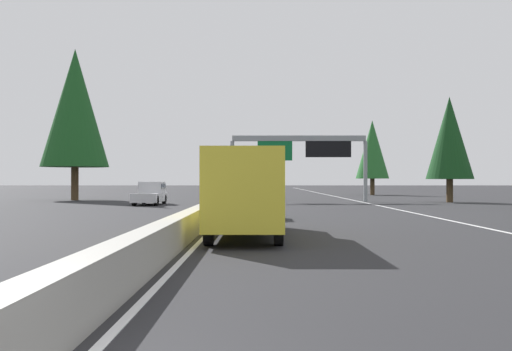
{
  "coord_description": "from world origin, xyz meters",
  "views": [
    {
      "loc": [
        -4.86,
        -2.14,
        1.98
      ],
      "look_at": [
        54.47,
        -1.87,
        2.48
      ],
      "focal_mm": 40.02,
      "sensor_mm": 36.0,
      "label": 1
    }
  ],
  "objects_px": {
    "sedan_distant_b": "(254,205)",
    "conifer_right_mid": "(450,138)",
    "sedan_mid_left": "(257,188)",
    "box_truck_mid_center": "(246,191)",
    "oncoming_near": "(151,193)",
    "conifer_left_near": "(75,108)",
    "sedan_far_left": "(256,193)",
    "sign_gantry_overhead": "(301,149)",
    "conifer_right_far": "(372,150)"
  },
  "relations": [
    {
      "from": "sedan_far_left",
      "to": "conifer_left_near",
      "type": "bearing_deg",
      "value": 92.32
    },
    {
      "from": "box_truck_mid_center",
      "to": "conifer_left_near",
      "type": "bearing_deg",
      "value": 25.97
    },
    {
      "from": "box_truck_mid_center",
      "to": "conifer_right_mid",
      "type": "height_order",
      "value": "conifer_right_mid"
    },
    {
      "from": "oncoming_near",
      "to": "conifer_left_near",
      "type": "distance_m",
      "value": 16.1
    },
    {
      "from": "oncoming_near",
      "to": "conifer_right_far",
      "type": "bearing_deg",
      "value": 141.66
    },
    {
      "from": "oncoming_near",
      "to": "conifer_right_mid",
      "type": "xyz_separation_m",
      "value": [
        4.88,
        -26.01,
        4.87
      ]
    },
    {
      "from": "conifer_left_near",
      "to": "sedan_mid_left",
      "type": "bearing_deg",
      "value": -25.28
    },
    {
      "from": "sedan_distant_b",
      "to": "box_truck_mid_center",
      "type": "bearing_deg",
      "value": 178.77
    },
    {
      "from": "sedan_distant_b",
      "to": "oncoming_near",
      "type": "bearing_deg",
      "value": 27.38
    },
    {
      "from": "sign_gantry_overhead",
      "to": "oncoming_near",
      "type": "bearing_deg",
      "value": 116.02
    },
    {
      "from": "conifer_right_far",
      "to": "oncoming_near",
      "type": "bearing_deg",
      "value": 141.66
    },
    {
      "from": "conifer_right_mid",
      "to": "conifer_right_far",
      "type": "relative_size",
      "value": 0.94
    },
    {
      "from": "sedan_mid_left",
      "to": "oncoming_near",
      "type": "bearing_deg",
      "value": 169.95
    },
    {
      "from": "sign_gantry_overhead",
      "to": "sedan_mid_left",
      "type": "bearing_deg",
      "value": 5.68
    },
    {
      "from": "conifer_right_far",
      "to": "sedan_distant_b",
      "type": "bearing_deg",
      "value": 161.66
    },
    {
      "from": "conifer_right_mid",
      "to": "conifer_right_far",
      "type": "distance_m",
      "value": 25.77
    },
    {
      "from": "sedan_mid_left",
      "to": "conifer_right_mid",
      "type": "distance_m",
      "value": 46.96
    },
    {
      "from": "sign_gantry_overhead",
      "to": "conifer_right_far",
      "type": "height_order",
      "value": "conifer_right_far"
    },
    {
      "from": "sedan_mid_left",
      "to": "oncoming_near",
      "type": "height_order",
      "value": "oncoming_near"
    },
    {
      "from": "sedan_mid_left",
      "to": "conifer_right_far",
      "type": "height_order",
      "value": "conifer_right_far"
    },
    {
      "from": "conifer_right_mid",
      "to": "conifer_left_near",
      "type": "distance_m",
      "value": 36.01
    },
    {
      "from": "sedan_far_left",
      "to": "conifer_right_far",
      "type": "relative_size",
      "value": 0.43
    },
    {
      "from": "conifer_right_mid",
      "to": "conifer_right_far",
      "type": "height_order",
      "value": "conifer_right_far"
    },
    {
      "from": "conifer_right_far",
      "to": "conifer_left_near",
      "type": "bearing_deg",
      "value": 121.37
    },
    {
      "from": "box_truck_mid_center",
      "to": "sedan_far_left",
      "type": "xyz_separation_m",
      "value": [
        37.3,
        -0.21,
        -0.93
      ]
    },
    {
      "from": "box_truck_mid_center",
      "to": "conifer_right_far",
      "type": "relative_size",
      "value": 0.84
    },
    {
      "from": "sedan_mid_left",
      "to": "oncoming_near",
      "type": "distance_m",
      "value": 48.92
    },
    {
      "from": "sedan_distant_b",
      "to": "conifer_right_mid",
      "type": "bearing_deg",
      "value": -39.16
    },
    {
      "from": "box_truck_mid_center",
      "to": "sedan_distant_b",
      "type": "height_order",
      "value": "box_truck_mid_center"
    },
    {
      "from": "sedan_distant_b",
      "to": "sedan_mid_left",
      "type": "height_order",
      "value": "same"
    },
    {
      "from": "oncoming_near",
      "to": "conifer_left_near",
      "type": "relative_size",
      "value": 0.37
    },
    {
      "from": "box_truck_mid_center",
      "to": "sedan_mid_left",
      "type": "distance_m",
      "value": 74.68
    },
    {
      "from": "sedan_far_left",
      "to": "conifer_left_near",
      "type": "height_order",
      "value": "conifer_left_near"
    },
    {
      "from": "sedan_far_left",
      "to": "conifer_right_far",
      "type": "xyz_separation_m",
      "value": [
        19.79,
        -15.63,
        5.46
      ]
    },
    {
      "from": "box_truck_mid_center",
      "to": "sedan_mid_left",
      "type": "bearing_deg",
      "value": -0.14
    },
    {
      "from": "box_truck_mid_center",
      "to": "conifer_right_mid",
      "type": "xyz_separation_m",
      "value": [
        31.39,
        -17.66,
        4.17
      ]
    },
    {
      "from": "sedan_far_left",
      "to": "oncoming_near",
      "type": "bearing_deg",
      "value": 141.58
    },
    {
      "from": "conifer_right_far",
      "to": "sedan_mid_left",
      "type": "bearing_deg",
      "value": 41.67
    },
    {
      "from": "conifer_left_near",
      "to": "sign_gantry_overhead",
      "type": "bearing_deg",
      "value": -99.87
    },
    {
      "from": "conifer_right_far",
      "to": "sedan_far_left",
      "type": "bearing_deg",
      "value": 141.7
    },
    {
      "from": "box_truck_mid_center",
      "to": "sedan_distant_b",
      "type": "bearing_deg",
      "value": -1.23
    },
    {
      "from": "sedan_far_left",
      "to": "sign_gantry_overhead",
      "type": "bearing_deg",
      "value": -137.89
    },
    {
      "from": "sedan_distant_b",
      "to": "conifer_right_mid",
      "type": "relative_size",
      "value": 0.46
    },
    {
      "from": "oncoming_near",
      "to": "conifer_right_far",
      "type": "xyz_separation_m",
      "value": [
        30.58,
        -24.19,
        5.23
      ]
    },
    {
      "from": "oncoming_near",
      "to": "conifer_right_mid",
      "type": "height_order",
      "value": "conifer_right_mid"
    },
    {
      "from": "conifer_right_mid",
      "to": "sedan_far_left",
      "type": "bearing_deg",
      "value": 71.28
    },
    {
      "from": "oncoming_near",
      "to": "sedan_mid_left",
      "type": "bearing_deg",
      "value": 169.95
    },
    {
      "from": "sedan_far_left",
      "to": "conifer_right_mid",
      "type": "distance_m",
      "value": 19.12
    },
    {
      "from": "sedan_distant_b",
      "to": "conifer_left_near",
      "type": "distance_m",
      "value": 33.24
    },
    {
      "from": "sedan_mid_left",
      "to": "conifer_right_mid",
      "type": "height_order",
      "value": "conifer_right_mid"
    }
  ]
}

